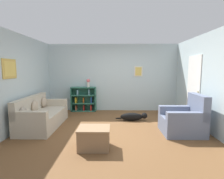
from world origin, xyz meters
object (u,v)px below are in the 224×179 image
at_px(recliner_chair, 184,120).
at_px(couch, 42,116).
at_px(vase, 88,82).
at_px(bookshelf, 84,99).
at_px(coffee_table, 94,137).
at_px(dog, 133,117).

bearing_deg(recliner_chair, couch, 173.18).
height_order(couch, vase, vase).
distance_m(bookshelf, vase, 0.69).
xyz_separation_m(bookshelf, vase, (0.19, -0.02, 0.66)).
distance_m(coffee_table, dog, 2.21).
xyz_separation_m(couch, vase, (1.07, 1.85, 0.81)).
relative_size(couch, dog, 1.82).
relative_size(couch, bookshelf, 1.91).
height_order(couch, recliner_chair, recliner_chair).
distance_m(couch, coffee_table, 2.14).
bearing_deg(dog, recliner_chair, -42.05).
bearing_deg(bookshelf, dog, -35.15).
relative_size(bookshelf, dog, 0.95).
relative_size(coffee_table, vase, 2.06).
bearing_deg(coffee_table, couch, 140.90).
bearing_deg(coffee_table, bookshelf, 103.55).
bearing_deg(dog, vase, 142.31).
relative_size(recliner_chair, dog, 1.00).
xyz_separation_m(recliner_chair, vase, (-2.80, 2.32, 0.78)).
height_order(coffee_table, dog, coffee_table).
height_order(bookshelf, dog, bookshelf).
bearing_deg(bookshelf, couch, -115.18).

